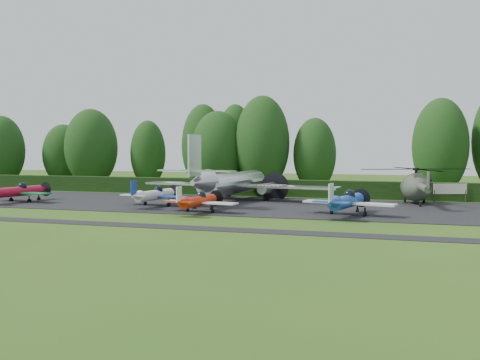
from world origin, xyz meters
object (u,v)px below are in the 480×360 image
(light_plane_red, at_px, (18,191))
(helicopter, at_px, (416,185))
(light_plane_white, at_px, (155,195))
(sign_board, at_px, (450,190))
(light_plane_blue, at_px, (347,201))
(light_plane_orange, at_px, (198,201))
(transport_plane, at_px, (233,183))

(light_plane_red, relative_size, helicopter, 0.59)
(light_plane_white, height_order, sign_board, light_plane_white)
(light_plane_blue, distance_m, helicopter, 13.58)
(light_plane_red, bearing_deg, helicopter, 4.23)
(light_plane_orange, distance_m, sign_board, 27.88)
(light_plane_orange, bearing_deg, sign_board, 30.56)
(light_plane_red, bearing_deg, light_plane_white, -8.47)
(light_plane_orange, height_order, sign_board, light_plane_orange)
(light_plane_red, xyz_separation_m, light_plane_white, (15.69, 0.67, -0.03))
(light_plane_white, height_order, light_plane_blue, light_plane_blue)
(light_plane_white, bearing_deg, transport_plane, 45.82)
(light_plane_red, height_order, sign_board, light_plane_red)
(light_plane_red, relative_size, sign_board, 2.23)
(sign_board, bearing_deg, helicopter, -123.18)
(light_plane_red, height_order, light_plane_orange, light_plane_red)
(light_plane_blue, bearing_deg, light_plane_red, 164.99)
(transport_plane, relative_size, helicopter, 1.69)
(light_plane_orange, distance_m, helicopter, 23.26)
(transport_plane, bearing_deg, helicopter, 1.10)
(helicopter, bearing_deg, sign_board, 47.31)
(light_plane_red, bearing_deg, sign_board, 6.67)
(sign_board, bearing_deg, light_plane_orange, -125.71)
(helicopter, xyz_separation_m, sign_board, (3.55, 2.99, -0.65))
(transport_plane, xyz_separation_m, light_plane_orange, (0.42, -11.15, -0.94))
(light_plane_orange, distance_m, light_plane_blue, 12.88)
(light_plane_red, bearing_deg, transport_plane, 9.71)
(transport_plane, bearing_deg, sign_board, 7.10)
(transport_plane, distance_m, light_plane_blue, 16.21)
(light_plane_white, distance_m, sign_board, 31.11)
(transport_plane, relative_size, sign_board, 6.43)
(transport_plane, height_order, light_plane_blue, transport_plane)
(light_plane_red, distance_m, helicopter, 41.76)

